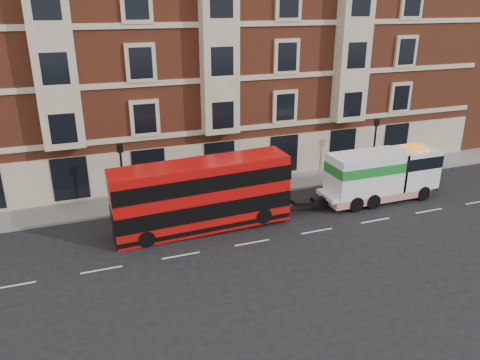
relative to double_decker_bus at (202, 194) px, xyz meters
name	(u,v)px	position (x,y,z in m)	size (l,w,h in m)	color
ground	(252,243)	(2.08, -2.58, -2.16)	(120.00, 120.00, 0.00)	black
sidewalk	(212,192)	(2.08, 4.92, -2.08)	(90.00, 3.00, 0.15)	slate
victorian_terrace	(186,34)	(2.58, 12.42, 7.91)	(45.00, 12.00, 20.40)	brown
lamp_post_west	(122,173)	(-3.92, 3.62, 0.52)	(0.35, 0.15, 4.35)	black
lamp_post_east	(374,144)	(14.08, 3.62, 0.52)	(0.35, 0.15, 4.35)	black
double_decker_bus	(202,194)	(0.00, 0.00, 0.00)	(10.07, 2.31, 4.07)	red
tow_truck	(380,175)	(12.05, 0.00, -0.38)	(8.06, 2.38, 3.36)	white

